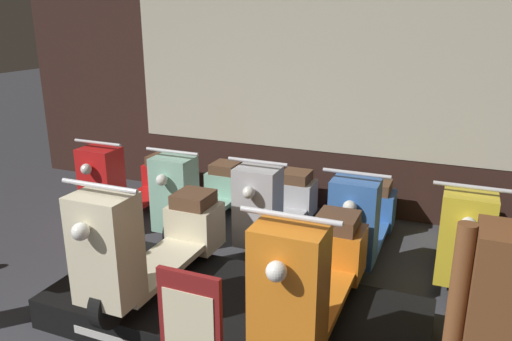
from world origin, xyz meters
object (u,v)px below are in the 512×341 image
(scooter_display_left, at_px, (152,241))
(scooter_backrow_0, at_px, (132,183))
(scooter_backrow_1, at_px, (200,194))
(scooter_display_right, at_px, (313,273))
(scooter_backrow_3, at_px, (364,218))
(scooter_backrow_4, at_px, (464,233))
(scooter_backrow_2, at_px, (277,205))

(scooter_display_left, bearing_deg, scooter_backrow_0, 130.40)
(scooter_backrow_1, bearing_deg, scooter_display_right, -42.91)
(scooter_display_left, relative_size, scooter_backrow_3, 1.00)
(scooter_display_right, distance_m, scooter_backrow_3, 1.61)
(scooter_backrow_0, xyz_separation_m, scooter_backrow_4, (3.49, 0.00, 0.00))
(scooter_display_left, bearing_deg, scooter_backrow_1, 106.89)
(scooter_backrow_4, bearing_deg, scooter_backrow_2, 180.00)
(scooter_display_left, relative_size, scooter_backrow_0, 1.00)
(scooter_backrow_1, height_order, scooter_backrow_3, same)
(scooter_backrow_2, bearing_deg, scooter_backrow_1, 180.00)
(scooter_backrow_2, bearing_deg, scooter_display_left, -103.70)
(scooter_backrow_0, xyz_separation_m, scooter_backrow_1, (0.87, 0.00, 0.00))
(scooter_display_left, distance_m, scooter_backrow_2, 1.66)
(scooter_backrow_2, height_order, scooter_backrow_4, same)
(scooter_display_left, height_order, scooter_backrow_0, scooter_display_left)
(scooter_display_right, bearing_deg, scooter_backrow_2, 117.85)
(scooter_backrow_3, bearing_deg, scooter_backrow_1, 180.00)
(scooter_display_right, relative_size, scooter_backrow_1, 1.00)
(scooter_display_right, xyz_separation_m, scooter_backrow_4, (0.90, 1.59, -0.24))
(scooter_display_right, relative_size, scooter_backrow_4, 1.00)
(scooter_backrow_0, distance_m, scooter_backrow_4, 3.49)
(scooter_display_left, relative_size, scooter_display_right, 1.00)
(scooter_backrow_1, bearing_deg, scooter_backrow_0, 180.00)
(scooter_backrow_1, bearing_deg, scooter_backrow_2, 0.00)
(scooter_display_right, distance_m, scooter_backrow_4, 1.85)
(scooter_display_right, bearing_deg, scooter_backrow_4, 60.48)
(scooter_display_left, height_order, scooter_backrow_1, scooter_display_left)
(scooter_backrow_2, bearing_deg, scooter_backrow_3, 0.00)
(scooter_display_right, distance_m, scooter_backrow_0, 3.05)
(scooter_display_right, height_order, scooter_backrow_4, scooter_display_right)
(scooter_display_right, xyz_separation_m, scooter_backrow_0, (-2.59, 1.59, -0.24))
(scooter_display_left, xyz_separation_m, scooter_backrow_4, (2.13, 1.59, -0.24))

